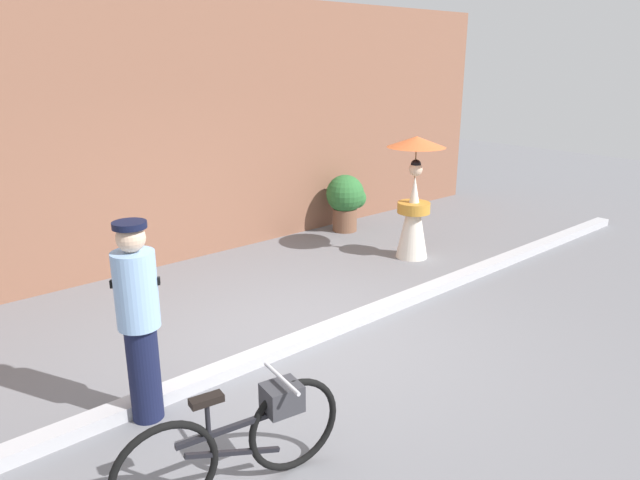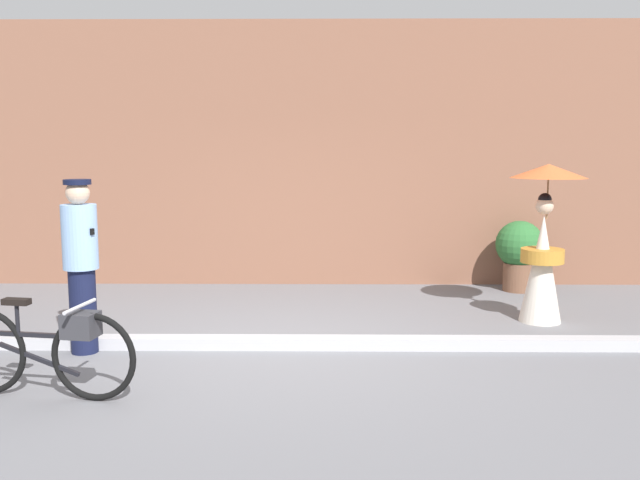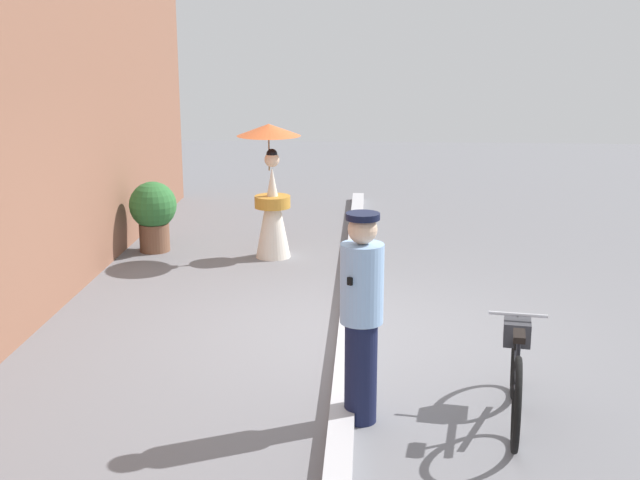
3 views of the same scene
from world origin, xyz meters
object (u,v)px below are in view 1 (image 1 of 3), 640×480
object	(u,v)px
bicycle_near_officer	(242,437)
person_officer	(139,318)
person_with_parasol	(414,196)
potted_plant_by_door	(346,199)

from	to	relation	value
bicycle_near_officer	person_officer	xyz separation A→B (m)	(-0.13, 1.24, 0.50)
person_with_parasol	potted_plant_by_door	bearing A→B (deg)	82.54
person_officer	person_with_parasol	xyz separation A→B (m)	(4.91, 1.27, 0.03)
person_with_parasol	potted_plant_by_door	xyz separation A→B (m)	(0.22, 1.69, -0.38)
bicycle_near_officer	person_officer	bearing A→B (deg)	95.93
person_officer	potted_plant_by_door	xyz separation A→B (m)	(5.13, 2.97, -0.35)
bicycle_near_officer	potted_plant_by_door	world-z (taller)	potted_plant_by_door
person_officer	person_with_parasol	distance (m)	5.07
potted_plant_by_door	person_with_parasol	bearing A→B (deg)	-97.46
bicycle_near_officer	person_with_parasol	bearing A→B (deg)	27.80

